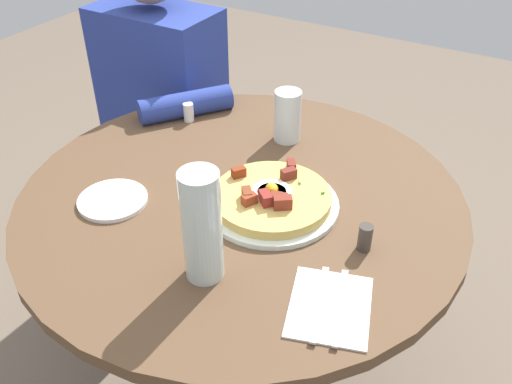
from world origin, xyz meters
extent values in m
plane|color=#6B5B4C|center=(0.00, 0.00, 0.00)|extent=(6.00, 6.00, 0.00)
cylinder|color=brown|center=(0.00, 0.00, 0.70)|extent=(1.00, 1.00, 0.03)
cylinder|color=#333338|center=(0.00, 0.00, 0.34)|extent=(0.12, 0.12, 0.68)
cylinder|color=#333338|center=(0.00, 0.00, 0.01)|extent=(0.45, 0.45, 0.02)
cube|color=#2D2D33|center=(-0.55, 0.41, 0.23)|extent=(0.32, 0.28, 0.45)
cube|color=navy|center=(-0.55, 0.41, 0.69)|extent=(0.38, 0.22, 0.48)
cylinder|color=navy|center=(-0.33, 0.24, 0.74)|extent=(0.21, 0.25, 0.07)
cylinder|color=silver|center=(0.08, -0.01, 0.72)|extent=(0.29, 0.29, 0.01)
cylinder|color=tan|center=(0.08, -0.01, 0.74)|extent=(0.26, 0.26, 0.02)
cylinder|color=white|center=(0.08, -0.01, 0.75)|extent=(0.08, 0.08, 0.01)
sphere|color=yellow|center=(0.08, -0.01, 0.76)|extent=(0.03, 0.03, 0.03)
cylinder|color=white|center=(0.08, -0.01, 0.75)|extent=(0.06, 0.06, 0.01)
sphere|color=yellow|center=(0.08, -0.01, 0.76)|extent=(0.02, 0.02, 0.02)
cube|color=maroon|center=(0.09, -0.04, 0.76)|extent=(0.04, 0.04, 0.03)
cube|color=maroon|center=(0.11, -0.03, 0.76)|extent=(0.04, 0.03, 0.02)
cube|color=maroon|center=(-0.01, 0.01, 0.76)|extent=(0.03, 0.04, 0.02)
cube|color=maroon|center=(0.09, 0.06, 0.76)|extent=(0.03, 0.04, 0.02)
cube|color=maroon|center=(0.08, 0.09, 0.76)|extent=(0.03, 0.04, 0.02)
cube|color=maroon|center=(0.13, -0.04, 0.76)|extent=(0.04, 0.04, 0.03)
cube|color=maroon|center=(0.06, -0.06, 0.76)|extent=(0.03, 0.04, 0.02)
cube|color=brown|center=(0.05, -0.05, 0.76)|extent=(0.04, 0.04, 0.02)
cube|color=#387F2D|center=(0.08, -0.01, 0.75)|extent=(0.01, 0.01, 0.00)
cube|color=#387F2D|center=(0.08, 0.00, 0.75)|extent=(0.01, 0.01, 0.00)
cube|color=#387F2D|center=(0.12, 0.05, 0.75)|extent=(0.01, 0.01, 0.00)
cube|color=#387F2D|center=(0.18, 0.05, 0.75)|extent=(0.01, 0.01, 0.00)
cylinder|color=white|center=(-0.23, -0.17, 0.72)|extent=(0.15, 0.15, 0.01)
cube|color=white|center=(0.31, -0.21, 0.72)|extent=(0.18, 0.20, 0.00)
cube|color=silver|center=(0.33, -0.21, 0.72)|extent=(0.07, 0.18, 0.00)
cube|color=silver|center=(0.30, -0.22, 0.72)|extent=(0.07, 0.18, 0.00)
cylinder|color=silver|center=(-0.02, 0.26, 0.78)|extent=(0.07, 0.07, 0.13)
cylinder|color=silver|center=(0.08, -0.25, 0.83)|extent=(0.07, 0.07, 0.23)
cylinder|color=white|center=(-0.30, 0.22, 0.74)|extent=(0.03, 0.03, 0.05)
cylinder|color=#3F3833|center=(0.31, -0.04, 0.74)|extent=(0.03, 0.03, 0.06)
camera|label=1|loc=(0.54, -0.85, 1.45)|focal=38.73mm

